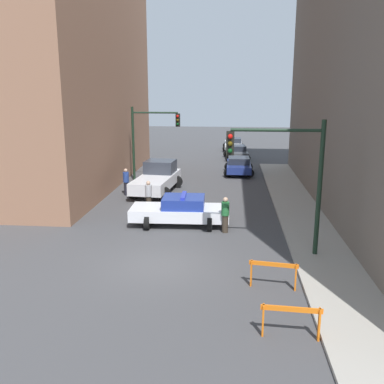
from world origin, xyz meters
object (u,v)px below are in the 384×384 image
Objects in this scene: barrier_front at (291,317)px; traffic_light_far at (148,133)px; parked_car_far at (233,144)px; white_truck at (157,178)px; pedestrian_crossing at (149,196)px; parked_car_mid at (236,152)px; police_car at (181,210)px; parked_car_near at (239,165)px; traffic_light_near at (289,167)px; pedestrian_sidewalk at (225,214)px; pedestrian_corner at (126,181)px; barrier_mid at (273,271)px.

traffic_light_far is at bearing 111.12° from barrier_front.
white_truck is at bearing -104.44° from parked_car_far.
parked_car_mid is at bearing 44.75° from pedestrian_crossing.
parked_car_far is (-0.29, 6.07, 0.00)m from parked_car_mid.
pedestrian_crossing is at bearing 40.36° from police_car.
traffic_light_far reaches higher than pedestrian_crossing.
parked_car_far is (4.83, 19.68, -0.23)m from white_truck.
barrier_front is (1.07, -22.44, -0.06)m from parked_car_near.
traffic_light_near is at bearing -50.55° from white_truck.
pedestrian_sidewalk is (4.14, -3.13, 0.00)m from pedestrian_crossing.
traffic_light_far reaches higher than parked_car_mid.
police_car is 2.34m from pedestrian_sidewalk.
parked_car_far is 21.67m from pedestrian_corner.
pedestrian_corner is (-7.01, -7.49, 0.19)m from parked_car_near.
pedestrian_sidewalk reaches higher than barrier_front.
traffic_light_far is 1.20× the size of parked_car_far.
parked_car_far is 35.62m from barrier_front.
police_car is at bearing 113.30° from barrier_front.
traffic_light_near reaches higher than barrier_mid.
pedestrian_corner is at bearing -133.03° from parked_car_near.
pedestrian_crossing is 1.00× the size of pedestrian_corner.
traffic_light_far is 7.61m from parked_car_near.
traffic_light_far is at bearing 120.54° from traffic_light_near.
traffic_light_far reaches higher than barrier_mid.
parked_car_mid reaches higher than barrier_front.
barrier_front is (6.31, -15.92, -0.29)m from white_truck.
barrier_front is at bearing -88.27° from parked_car_far.
parked_car_mid is 21.13m from pedestrian_sidewalk.
parked_car_near is 22.47m from barrier_front.
barrier_front is (7.51, -19.43, -2.78)m from traffic_light_far.
parked_car_near is 14.06m from pedestrian_sidewalk.
parked_car_near is (5.24, 6.52, -0.23)m from white_truck.
pedestrian_sidewalk is 5.76m from barrier_mid.
parked_car_mid and parked_car_far have the same top height.
pedestrian_crossing and pedestrian_sidewalk have the same top height.
pedestrian_sidewalk reaches higher than parked_car_far.
pedestrian_crossing is 1.04× the size of barrier_front.
traffic_light_far is at bearing 17.31° from police_car.
parked_car_mid is 18.62m from pedestrian_crossing.
traffic_light_far is 1.09× the size of police_car.
white_truck reaches higher than barrier_front.
parked_car_near is 13.16m from parked_car_far.
parked_car_mid is 2.78× the size of barrier_front.
pedestrian_sidewalk is at bearing 132.79° from traffic_light_near.
white_truck is at bearing 111.61° from barrier_front.
pedestrian_crossing reaches higher than police_car.
pedestrian_sidewalk reaches higher than parked_car_mid.
pedestrian_crossing reaches higher than parked_car_near.
barrier_mid is (3.83, -6.43, -0.11)m from police_car.
parked_car_near is 11.97m from pedestrian_crossing.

